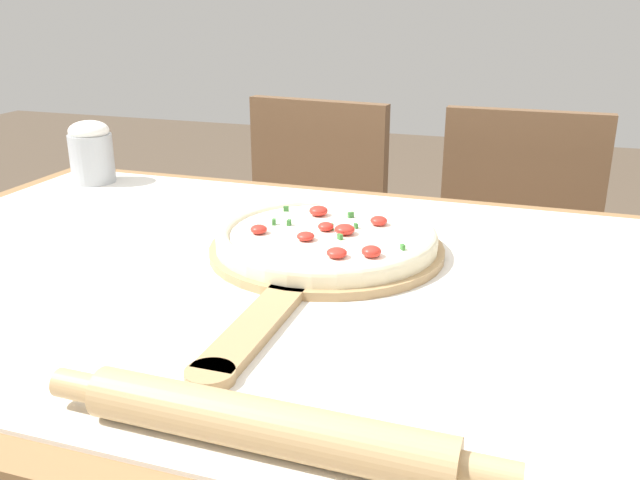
% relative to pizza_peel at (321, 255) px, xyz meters
% --- Properties ---
extents(dining_table, '(1.40, 0.88, 0.78)m').
position_rel_pizza_peel_xyz_m(dining_table, '(0.01, -0.06, -0.12)').
color(dining_table, olive).
rests_on(dining_table, ground_plane).
extents(towel_cloth, '(1.32, 0.80, 0.00)m').
position_rel_pizza_peel_xyz_m(towel_cloth, '(0.01, -0.06, -0.01)').
color(towel_cloth, silver).
rests_on(towel_cloth, dining_table).
extents(pizza_peel, '(0.33, 0.55, 0.01)m').
position_rel_pizza_peel_xyz_m(pizza_peel, '(0.00, 0.00, 0.00)').
color(pizza_peel, tan).
rests_on(pizza_peel, towel_cloth).
extents(pizza, '(0.31, 0.31, 0.03)m').
position_rel_pizza_peel_xyz_m(pizza, '(0.00, 0.03, 0.02)').
color(pizza, beige).
rests_on(pizza, pizza_peel).
extents(rolling_pin, '(0.40, 0.05, 0.04)m').
position_rel_pizza_peel_xyz_m(rolling_pin, '(0.09, -0.41, 0.02)').
color(rolling_pin, tan).
rests_on(rolling_pin, towel_cloth).
extents(chair_left, '(0.44, 0.44, 0.88)m').
position_rel_pizza_peel_xyz_m(chair_left, '(-0.29, 0.72, -0.28)').
color(chair_left, brown).
rests_on(chair_left, ground_plane).
extents(chair_right, '(0.40, 0.40, 0.88)m').
position_rel_pizza_peel_xyz_m(chair_right, '(0.24, 0.72, -0.28)').
color(chair_right, brown).
rests_on(chair_right, ground_plane).
extents(flour_cup, '(0.08, 0.08, 0.12)m').
position_rel_pizza_peel_xyz_m(flour_cup, '(-0.56, 0.26, 0.06)').
color(flour_cup, '#B2B7BC').
rests_on(flour_cup, towel_cloth).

